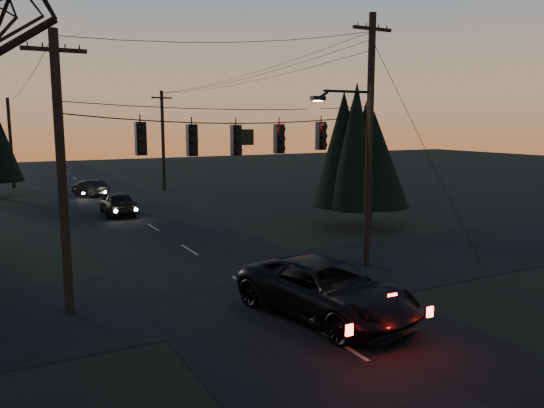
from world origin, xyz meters
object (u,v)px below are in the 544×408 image
utility_pole_far_r (165,190)px  evergreen_right (370,151)px  sedan_oncoming_a (118,203)px  suv_near (326,290)px  utility_pole_right (366,266)px  sedan_oncoming_b (90,188)px  utility_pole_far_l (14,188)px  utility_pole_left (70,313)px

utility_pole_far_r → evergreen_right: (4.96, -21.89, 4.28)m
evergreen_right → sedan_oncoming_a: evergreen_right is taller
evergreen_right → sedan_oncoming_a: (-11.26, 11.08, -3.52)m
suv_near → sedan_oncoming_a: bearing=83.3°
utility_pole_right → sedan_oncoming_b: utility_pole_right is taller
utility_pole_far_l → sedan_oncoming_b: utility_pole_far_l is taller
utility_pole_right → utility_pole_far_l: utility_pole_right is taller
utility_pole_right → suv_near: size_ratio=1.65×
utility_pole_far_l → suv_near: (6.80, -40.05, 0.84)m
sedan_oncoming_b → utility_pole_far_r: bearing=169.3°
utility_pole_far_r → sedan_oncoming_b: bearing=-171.6°
evergreen_right → suv_near: size_ratio=1.22×
utility_pole_left → utility_pole_far_l: size_ratio=1.06×
utility_pole_left → sedan_oncoming_a: 17.97m
utility_pole_right → evergreen_right: bearing=50.9°
suv_near → utility_pole_left: bearing=138.2°
utility_pole_far_r → sedan_oncoming_b: size_ratio=2.19×
sedan_oncoming_b → utility_pole_left: bearing=60.2°
utility_pole_left → utility_pole_far_l: bearing=90.0°
utility_pole_right → sedan_oncoming_a: 18.32m
utility_pole_left → sedan_oncoming_b: (5.11, 27.06, 0.64)m
utility_pole_far_l → evergreen_right: size_ratio=1.09×
sedan_oncoming_b → utility_pole_far_l: bearing=-79.4°
utility_pole_far_l → sedan_oncoming_b: (5.11, -8.94, 0.64)m
utility_pole_left → utility_pole_far_r: 30.27m
utility_pole_left → evergreen_right: bearing=20.4°
utility_pole_right → utility_pole_far_r: bearing=90.0°
sedan_oncoming_a → utility_pole_left: bearing=75.6°
utility_pole_far_r → utility_pole_left: bearing=-112.3°
utility_pole_far_r → suv_near: 32.41m
utility_pole_far_l → utility_pole_right: bearing=-72.3°
utility_pole_left → evergreen_right: (16.46, 6.11, 4.28)m
utility_pole_right → utility_pole_far_r: utility_pole_right is taller
evergreen_right → utility_pole_right: bearing=-129.1°
utility_pole_right → utility_pole_left: utility_pole_right is taller
evergreen_right → sedan_oncoming_b: 24.11m
evergreen_right → sedan_oncoming_b: evergreen_right is taller
evergreen_right → sedan_oncoming_b: size_ratio=1.90×
utility_pole_far_r → sedan_oncoming_a: utility_pole_far_r is taller
utility_pole_right → utility_pole_far_l: 37.79m
utility_pole_far_l → suv_near: bearing=-80.4°
sedan_oncoming_a → sedan_oncoming_b: 9.88m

